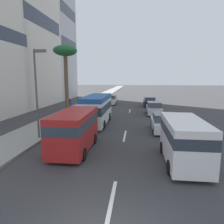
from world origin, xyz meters
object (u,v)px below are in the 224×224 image
(pedestrian_near_lamp, at_px, (86,101))
(van_seventh, at_px, (75,129))
(minibus_third, at_px, (97,109))
(car_sixth, at_px, (163,123))
(pedestrian_mid_block, at_px, (70,103))
(palm_tree, at_px, (65,55))
(car_lead, at_px, (111,100))
(car_fourth, at_px, (154,108))
(van_fifth, at_px, (184,139))
(car_second, at_px, (149,102))
(street_lamp, at_px, (37,84))

(pedestrian_near_lamp, bearing_deg, van_seventh, 179.51)
(minibus_third, height_order, car_sixth, minibus_third)
(pedestrian_mid_block, height_order, palm_tree, palm_tree)
(minibus_third, bearing_deg, car_sixth, 71.22)
(car_lead, distance_m, pedestrian_near_lamp, 6.22)
(car_lead, xyz_separation_m, minibus_third, (-16.40, -0.56, 0.84))
(car_fourth, relative_size, van_fifth, 0.88)
(minibus_third, bearing_deg, pedestrian_mid_block, -145.64)
(van_fifth, bearing_deg, minibus_third, 36.02)
(car_fourth, distance_m, palm_tree, 13.84)
(van_fifth, bearing_deg, van_seventh, 78.58)
(car_second, height_order, street_lamp, street_lamp)
(pedestrian_near_lamp, bearing_deg, car_second, -86.47)
(minibus_third, bearing_deg, van_seventh, 0.12)
(car_second, distance_m, pedestrian_near_lamp, 10.51)
(pedestrian_near_lamp, distance_m, pedestrian_mid_block, 3.58)
(car_sixth, bearing_deg, pedestrian_mid_block, 49.43)
(pedestrian_near_lamp, distance_m, street_lamp, 17.32)
(car_second, distance_m, van_seventh, 22.68)
(street_lamp, bearing_deg, minibus_third, -29.74)
(van_seventh, distance_m, pedestrian_near_lamp, 19.37)
(palm_tree, bearing_deg, van_fifth, -143.14)
(car_lead, bearing_deg, van_fifth, 15.72)
(car_lead, bearing_deg, van_seventh, 1.36)
(car_fourth, distance_m, van_seventh, 15.53)
(car_fourth, height_order, car_sixth, car_fourth)
(pedestrian_mid_block, bearing_deg, car_second, 152.04)
(car_fourth, xyz_separation_m, street_lamp, (-12.25, 9.61, 3.47))
(car_lead, height_order, car_sixth, car_lead)
(van_fifth, bearing_deg, pedestrian_near_lamp, 27.48)
(car_second, relative_size, van_seventh, 0.84)
(minibus_third, height_order, van_fifth, minibus_third)
(palm_tree, bearing_deg, street_lamp, -169.97)
(car_fourth, bearing_deg, car_lead, 34.44)
(minibus_third, xyz_separation_m, pedestrian_mid_block, (7.94, 5.43, -0.45))
(van_fifth, distance_m, pedestrian_mid_block, 20.88)
(car_sixth, xyz_separation_m, pedestrian_near_lamp, (13.36, 10.32, 0.33))
(car_lead, relative_size, car_sixth, 1.11)
(van_fifth, height_order, palm_tree, palm_tree)
(car_lead, height_order, car_fourth, car_fourth)
(van_fifth, height_order, pedestrian_near_lamp, van_fifth)
(pedestrian_near_lamp, xyz_separation_m, palm_tree, (-3.94, 1.70, 6.67))
(van_fifth, relative_size, car_sixth, 1.20)
(car_second, distance_m, minibus_third, 15.37)
(van_seventh, bearing_deg, car_sixth, 131.32)
(car_sixth, bearing_deg, pedestrian_near_lamp, 37.68)
(car_lead, height_order, palm_tree, palm_tree)
(minibus_third, distance_m, pedestrian_near_lamp, 11.87)
(car_fourth, bearing_deg, palm_tree, 86.06)
(minibus_third, distance_m, street_lamp, 7.21)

